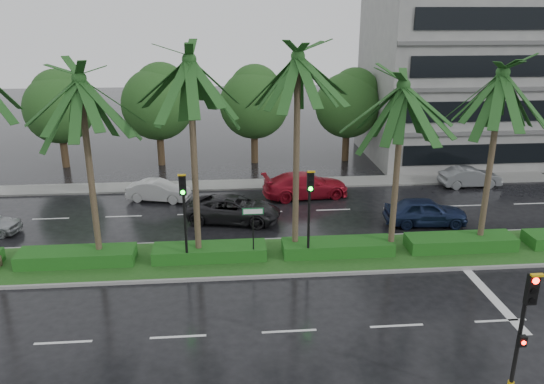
{
  "coord_description": "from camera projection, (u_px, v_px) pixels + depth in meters",
  "views": [
    {
      "loc": [
        -2.05,
        -21.41,
        11.09
      ],
      "look_at": [
        -0.06,
        1.5,
        3.12
      ],
      "focal_mm": 35.0,
      "sensor_mm": 36.0,
      "label": 1
    }
  ],
  "objects": [
    {
      "name": "car_white",
      "position": [
        159.0,
        191.0,
        32.21
      ],
      "size": [
        2.19,
        4.02,
        1.26
      ],
      "primitive_type": "imported",
      "rotation": [
        0.0,
        0.0,
        1.33
      ],
      "color": "#B4B4B4",
      "rests_on": "ground"
    },
    {
      "name": "signal_median_right",
      "position": [
        310.0,
        203.0,
        23.38
      ],
      "size": [
        0.34,
        0.42,
        4.36
      ],
      "color": "black",
      "rests_on": "median"
    },
    {
      "name": "car_blue",
      "position": [
        425.0,
        212.0,
        28.54
      ],
      "size": [
        2.08,
        4.5,
        1.49
      ],
      "primitive_type": "imported",
      "rotation": [
        0.0,
        0.0,
        1.5
      ],
      "color": "#162143",
      "rests_on": "ground"
    },
    {
      "name": "signal_near",
      "position": [
        522.0,
        334.0,
        14.79
      ],
      "size": [
        0.34,
        0.45,
        4.36
      ],
      "color": "black",
      "rests_on": "near_sidewalk"
    },
    {
      "name": "palm_row",
      "position": [
        245.0,
        84.0,
        22.15
      ],
      "size": [
        26.3,
        4.2,
        10.12
      ],
      "color": "#413825",
      "rests_on": "median"
    },
    {
      "name": "car_red",
      "position": [
        306.0,
        185.0,
        32.77
      ],
      "size": [
        2.84,
        5.54,
        1.54
      ],
      "primitive_type": "imported",
      "rotation": [
        0.0,
        0.0,
        1.7
      ],
      "color": "maroon",
      "rests_on": "ground"
    },
    {
      "name": "bg_trees",
      "position": [
        246.0,
        102.0,
        38.95
      ],
      "size": [
        32.84,
        5.21,
        7.53
      ],
      "color": "#3B2C1A",
      "rests_on": "ground"
    },
    {
      "name": "building",
      "position": [
        476.0,
        79.0,
        40.32
      ],
      "size": [
        16.0,
        10.0,
        12.0
      ],
      "primitive_type": "cube",
      "color": "slate",
      "rests_on": "ground"
    },
    {
      "name": "hedge",
      "position": [
        274.0,
        249.0,
        24.75
      ],
      "size": [
        35.2,
        1.4,
        0.6
      ],
      "color": "#174513",
      "rests_on": "median"
    },
    {
      "name": "ground",
      "position": [
        276.0,
        268.0,
        23.95
      ],
      "size": [
        120.0,
        120.0,
        0.0
      ],
      "primitive_type": "plane",
      "color": "black",
      "rests_on": "ground"
    },
    {
      "name": "car_darkgrey",
      "position": [
        234.0,
        209.0,
        29.03
      ],
      "size": [
        3.44,
        5.51,
        1.42
      ],
      "primitive_type": "imported",
      "rotation": [
        0.0,
        0.0,
        1.35
      ],
      "color": "black",
      "rests_on": "ground"
    },
    {
      "name": "street_sign",
      "position": [
        253.0,
        221.0,
        23.63
      ],
      "size": [
        0.95,
        0.09,
        2.6
      ],
      "color": "black",
      "rests_on": "median"
    },
    {
      "name": "car_grey",
      "position": [
        470.0,
        177.0,
        34.75
      ],
      "size": [
        1.54,
        4.0,
        1.3
      ],
      "primitive_type": "imported",
      "rotation": [
        0.0,
        0.0,
        1.61
      ],
      "color": "slate",
      "rests_on": "ground"
    },
    {
      "name": "far_sidewalk",
      "position": [
        259.0,
        184.0,
        35.23
      ],
      "size": [
        40.0,
        2.0,
        0.12
      ],
      "primitive_type": "cube",
      "color": "slate",
      "rests_on": "ground"
    },
    {
      "name": "lane_markings",
      "position": [
        344.0,
        269.0,
        23.8
      ],
      "size": [
        34.0,
        13.06,
        0.01
      ],
      "color": "silver",
      "rests_on": "ground"
    },
    {
      "name": "median",
      "position": [
        274.0,
        257.0,
        24.87
      ],
      "size": [
        36.0,
        4.0,
        0.15
      ],
      "color": "gray",
      "rests_on": "ground"
    },
    {
      "name": "signal_median_left",
      "position": [
        184.0,
        206.0,
        22.93
      ],
      "size": [
        0.34,
        0.42,
        4.36
      ],
      "color": "black",
      "rests_on": "median"
    }
  ]
}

